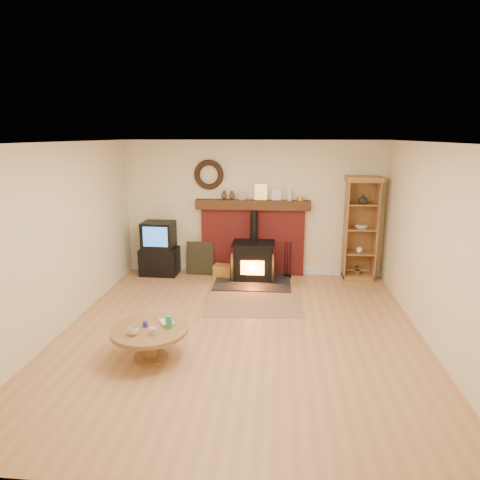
# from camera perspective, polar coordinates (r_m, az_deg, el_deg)

# --- Properties ---
(ground) EXTENTS (5.50, 5.50, 0.00)m
(ground) POSITION_cam_1_polar(r_m,az_deg,el_deg) (6.10, 0.03, -12.33)
(ground) COLOR #B77B4C
(ground) RESTS_ON ground
(room_shell) EXTENTS (5.02, 5.52, 2.61)m
(room_shell) POSITION_cam_1_polar(r_m,az_deg,el_deg) (5.65, -0.06, 3.92)
(room_shell) COLOR beige
(room_shell) RESTS_ON ground
(chimney_breast) EXTENTS (2.20, 0.22, 1.78)m
(chimney_breast) POSITION_cam_1_polar(r_m,az_deg,el_deg) (8.35, 1.71, 0.77)
(chimney_breast) COLOR maroon
(chimney_breast) RESTS_ON ground
(wood_stove) EXTENTS (1.40, 1.00, 1.29)m
(wood_stove) POSITION_cam_1_polar(r_m,az_deg,el_deg) (8.08, 1.77, -2.94)
(wood_stove) COLOR black
(wood_stove) RESTS_ON ground
(area_rug) EXTENTS (1.63, 1.17, 0.01)m
(area_rug) POSITION_cam_1_polar(r_m,az_deg,el_deg) (7.07, 1.86, -8.49)
(area_rug) COLOR brown
(area_rug) RESTS_ON ground
(tv_unit) EXTENTS (0.73, 0.53, 1.05)m
(tv_unit) POSITION_cam_1_polar(r_m,az_deg,el_deg) (8.54, -10.72, -1.24)
(tv_unit) COLOR black
(tv_unit) RESTS_ON ground
(curio_cabinet) EXTENTS (0.63, 0.45, 1.96)m
(curio_cabinet) POSITION_cam_1_polar(r_m,az_deg,el_deg) (8.33, 15.72, 1.48)
(curio_cabinet) COLOR brown
(curio_cabinet) RESTS_ON ground
(firelog_box) EXTENTS (0.42, 0.30, 0.24)m
(firelog_box) POSITION_cam_1_polar(r_m,az_deg,el_deg) (8.33, -2.15, -4.14)
(firelog_box) COLOR #C2C912
(firelog_box) RESTS_ON ground
(leaning_painting) EXTENTS (0.54, 0.14, 0.64)m
(leaning_painting) POSITION_cam_1_polar(r_m,az_deg,el_deg) (8.48, -5.34, -2.41)
(leaning_painting) COLOR black
(leaning_painting) RESTS_ON ground
(fire_tools) EXTENTS (0.16, 0.16, 0.70)m
(fire_tools) POSITION_cam_1_polar(r_m,az_deg,el_deg) (8.35, 6.31, -4.06)
(fire_tools) COLOR black
(fire_tools) RESTS_ON ground
(coffee_table) EXTENTS (0.95, 0.95, 0.56)m
(coffee_table) POSITION_cam_1_polar(r_m,az_deg,el_deg) (5.45, -11.93, -12.14)
(coffee_table) COLOR brown
(coffee_table) RESTS_ON ground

